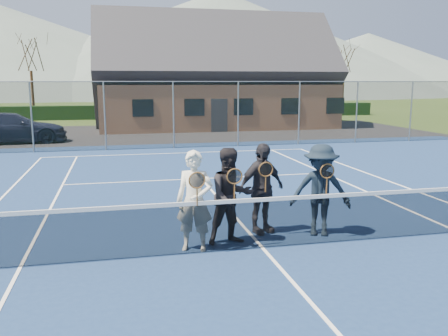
% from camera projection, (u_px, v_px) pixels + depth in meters
% --- Properties ---
extents(ground, '(220.00, 220.00, 0.00)m').
position_uv_depth(ground, '(161.00, 133.00, 27.77)').
color(ground, '#354C1B').
rests_on(ground, ground).
extents(court_surface, '(30.00, 30.00, 0.02)m').
position_uv_depth(court_surface, '(263.00, 249.00, 8.58)').
color(court_surface, navy).
rests_on(court_surface, ground).
extents(tarmac_carpark, '(40.00, 12.00, 0.01)m').
position_uv_depth(tarmac_carpark, '(90.00, 135.00, 26.91)').
color(tarmac_carpark, black).
rests_on(tarmac_carpark, ground).
extents(hedge_row, '(40.00, 1.20, 1.10)m').
position_uv_depth(hedge_row, '(147.00, 112.00, 39.19)').
color(hedge_row, black).
rests_on(hedge_row, ground).
extents(hill_centre, '(120.00, 120.00, 22.00)m').
position_uv_depth(hill_centre, '(221.00, 44.00, 102.10)').
color(hill_centre, slate).
rests_on(hill_centre, ground).
extents(hill_east, '(90.00, 90.00, 14.00)m').
position_uv_depth(hill_east, '(367.00, 64.00, 110.40)').
color(hill_east, slate).
rests_on(hill_east, ground).
extents(car_c, '(5.30, 2.53, 1.49)m').
position_uv_depth(car_c, '(12.00, 128.00, 23.33)').
color(car_c, '#1C1F38').
rests_on(car_c, ground).
extents(court_markings, '(11.03, 23.83, 0.01)m').
position_uv_depth(court_markings, '(263.00, 248.00, 8.58)').
color(court_markings, white).
rests_on(court_markings, court_surface).
extents(tennis_net, '(11.68, 0.08, 1.10)m').
position_uv_depth(tennis_net, '(263.00, 221.00, 8.49)').
color(tennis_net, slate).
rests_on(tennis_net, ground).
extents(perimeter_fence, '(30.07, 0.07, 3.02)m').
position_uv_depth(perimeter_fence, '(173.00, 115.00, 21.26)').
color(perimeter_fence, slate).
rests_on(perimeter_fence, ground).
extents(clubhouse, '(15.60, 8.20, 7.70)m').
position_uv_depth(clubhouse, '(214.00, 67.00, 31.76)').
color(clubhouse, '#9E6B4C').
rests_on(clubhouse, ground).
extents(tree_b, '(3.20, 3.20, 7.77)m').
position_uv_depth(tree_b, '(29.00, 46.00, 37.26)').
color(tree_b, '#392114').
rests_on(tree_b, ground).
extents(tree_c, '(3.20, 3.20, 7.77)m').
position_uv_depth(tree_c, '(169.00, 48.00, 39.64)').
color(tree_c, '#392314').
rests_on(tree_c, ground).
extents(tree_d, '(3.20, 3.20, 7.77)m').
position_uv_depth(tree_d, '(282.00, 49.00, 41.81)').
color(tree_d, '#3B2715').
rests_on(tree_d, ground).
extents(tree_e, '(3.20, 3.20, 7.77)m').
position_uv_depth(tree_e, '(345.00, 50.00, 43.11)').
color(tree_e, '#3D2516').
rests_on(tree_e, ground).
extents(player_a, '(0.76, 0.62, 1.80)m').
position_uv_depth(player_a, '(195.00, 201.00, 8.35)').
color(player_a, white).
rests_on(player_a, court_surface).
extents(player_b, '(0.97, 0.81, 1.80)m').
position_uv_depth(player_b, '(231.00, 196.00, 8.69)').
color(player_b, black).
rests_on(player_b, court_surface).
extents(player_c, '(1.14, 0.77, 1.80)m').
position_uv_depth(player_c, '(261.00, 188.00, 9.35)').
color(player_c, '#26252A').
rests_on(player_c, court_surface).
extents(player_d, '(1.33, 1.07, 1.80)m').
position_uv_depth(player_d, '(320.00, 190.00, 9.18)').
color(player_d, black).
rests_on(player_d, court_surface).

